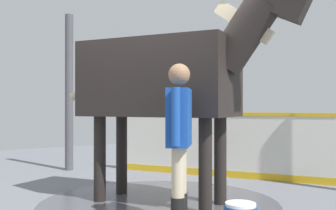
# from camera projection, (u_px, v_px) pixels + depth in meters

# --- Properties ---
(ground_plane) EXTENTS (16.00, 16.00, 0.02)m
(ground_plane) POSITION_uv_depth(u_px,v_px,m) (145.00, 207.00, 5.22)
(ground_plane) COLOR slate
(wet_patch) EXTENTS (3.13, 3.13, 0.00)m
(wet_patch) POSITION_uv_depth(u_px,v_px,m) (159.00, 202.00, 5.42)
(wet_patch) COLOR #4C4C54
(wet_patch) RESTS_ON ground
(barrier_wall) EXTENTS (2.08, 3.53, 1.15)m
(barrier_wall) POSITION_uv_depth(u_px,v_px,m) (217.00, 147.00, 7.46)
(barrier_wall) COLOR silver
(barrier_wall) RESTS_ON ground
(roof_post_far) EXTENTS (0.16, 0.16, 3.07)m
(roof_post_far) POSITION_uv_depth(u_px,v_px,m) (69.00, 92.00, 8.19)
(roof_post_far) COLOR #4C4C51
(roof_post_far) RESTS_ON ground
(horse) EXTENTS (1.99, 3.01, 2.75)m
(horse) POSITION_uv_depth(u_px,v_px,m) (167.00, 78.00, 5.38)
(horse) COLOR black
(horse) RESTS_ON ground
(handler) EXTENTS (0.49, 0.53, 1.70)m
(handler) POSITION_uv_depth(u_px,v_px,m) (179.00, 133.00, 4.30)
(handler) COLOR black
(handler) RESTS_ON ground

